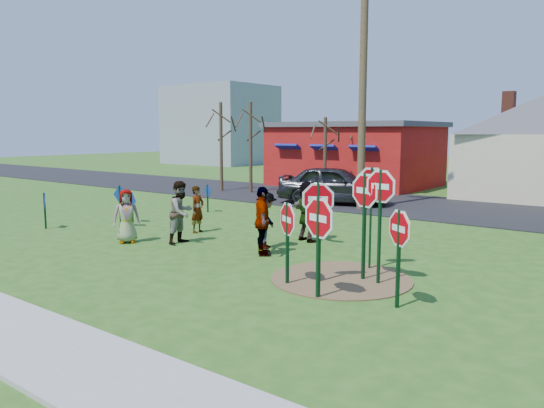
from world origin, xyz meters
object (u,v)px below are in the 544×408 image
(suv, at_px, (334,185))
(utility_pole, at_px, (363,82))
(person_b, at_px, (197,209))
(person_a, at_px, (126,216))
(stop_sign_b, at_px, (371,192))
(stop_sign_d, at_px, (380,197))
(stop_sign_c, at_px, (365,202))
(stop_sign_a, at_px, (287,226))

(suv, bearing_deg, utility_pole, -131.04)
(suv, bearing_deg, person_b, 160.66)
(utility_pole, bearing_deg, person_a, -102.41)
(stop_sign_b, relative_size, stop_sign_d, 0.99)
(stop_sign_c, distance_m, person_a, 7.67)
(stop_sign_c, bearing_deg, stop_sign_d, 4.53)
(utility_pole, bearing_deg, stop_sign_c, -61.63)
(stop_sign_b, height_order, person_b, stop_sign_b)
(suv, relative_size, utility_pole, 0.50)
(person_a, bearing_deg, stop_sign_a, -59.56)
(stop_sign_d, bearing_deg, stop_sign_b, 131.58)
(person_a, distance_m, person_b, 2.52)
(utility_pole, bearing_deg, stop_sign_a, -69.63)
(person_b, xyz_separation_m, suv, (0.07, 8.68, 0.14))
(stop_sign_b, xyz_separation_m, stop_sign_c, (0.33, -0.96, -0.11))
(stop_sign_a, height_order, stop_sign_c, stop_sign_c)
(person_a, relative_size, suv, 0.32)
(stop_sign_a, bearing_deg, stop_sign_b, 99.44)
(stop_sign_d, height_order, person_b, stop_sign_d)
(person_b, relative_size, suv, 0.30)
(stop_sign_b, relative_size, suv, 0.51)
(suv, bearing_deg, stop_sign_a, -172.52)
(stop_sign_c, bearing_deg, person_b, -177.38)
(stop_sign_c, height_order, utility_pole, utility_pole)
(person_a, bearing_deg, utility_pole, 23.68)
(stop_sign_a, height_order, suv, stop_sign_a)
(stop_sign_a, height_order, person_a, stop_sign_a)
(stop_sign_d, relative_size, person_b, 1.72)
(stop_sign_b, height_order, stop_sign_c, stop_sign_b)
(person_b, height_order, suv, suv)
(stop_sign_b, bearing_deg, utility_pole, 90.69)
(stop_sign_d, xyz_separation_m, suv, (-7.42, 10.57, -1.02))
(suv, bearing_deg, stop_sign_d, -163.80)
(stop_sign_a, bearing_deg, person_a, -156.13)
(stop_sign_a, relative_size, stop_sign_d, 0.73)
(stop_sign_d, relative_size, suv, 0.52)
(person_a, bearing_deg, stop_sign_b, -41.15)
(stop_sign_c, bearing_deg, stop_sign_b, 125.76)
(person_b, relative_size, utility_pole, 0.15)
(person_b, bearing_deg, suv, -6.14)
(stop_sign_c, xyz_separation_m, stop_sign_d, (0.42, -0.09, 0.14))
(stop_sign_a, relative_size, suv, 0.38)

